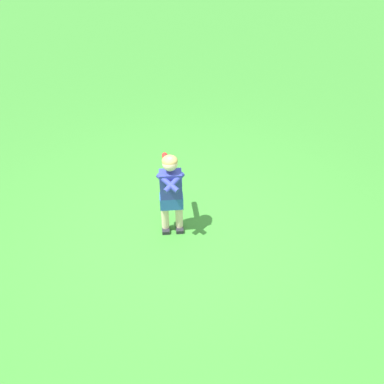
% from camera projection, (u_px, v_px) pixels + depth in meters
% --- Properties ---
extents(ground_plane, '(40.00, 40.00, 0.00)m').
position_uv_depth(ground_plane, '(184.00, 238.00, 4.80)').
color(ground_plane, '#38842D').
extents(child_batter, '(0.59, 0.36, 1.08)m').
position_uv_depth(child_batter, '(171.00, 188.00, 4.51)').
color(child_batter, '#232328').
rests_on(child_batter, ground).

